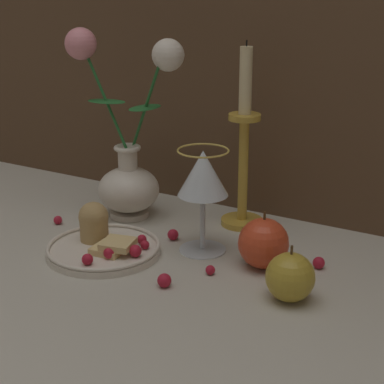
# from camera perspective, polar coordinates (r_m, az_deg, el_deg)

# --- Properties ---
(ground_plane) EXTENTS (2.40, 2.40, 0.00)m
(ground_plane) POSITION_cam_1_polar(r_m,az_deg,el_deg) (1.01, -4.04, -5.23)
(ground_plane) COLOR #B7B2A3
(ground_plane) RESTS_ON ground
(vase) EXTENTS (0.22, 0.11, 0.33)m
(vase) POSITION_cam_1_polar(r_m,az_deg,el_deg) (1.12, -5.80, 3.15)
(vase) COLOR silver
(vase) RESTS_ON ground_plane
(plate_with_pastries) EXTENTS (0.18, 0.18, 0.07)m
(plate_with_pastries) POSITION_cam_1_polar(r_m,az_deg,el_deg) (1.01, -7.99, -4.41)
(plate_with_pastries) COLOR silver
(plate_with_pastries) RESTS_ON ground_plane
(wine_glass) EXTENTS (0.08, 0.08, 0.16)m
(wine_glass) POSITION_cam_1_polar(r_m,az_deg,el_deg) (0.97, 0.98, 1.31)
(wine_glass) COLOR silver
(wine_glass) RESTS_ON ground_plane
(candlestick) EXTENTS (0.07, 0.07, 0.31)m
(candlestick) POSITION_cam_1_polar(r_m,az_deg,el_deg) (1.08, 4.61, 3.34)
(candlestick) COLOR gold
(candlestick) RESTS_ON ground_plane
(apple_beside_vase) EXTENTS (0.08, 0.08, 0.09)m
(apple_beside_vase) POSITION_cam_1_polar(r_m,az_deg,el_deg) (0.95, 6.37, -4.55)
(apple_beside_vase) COLOR #D14223
(apple_beside_vase) RESTS_ON ground_plane
(apple_near_glass) EXTENTS (0.07, 0.07, 0.08)m
(apple_near_glass) POSITION_cam_1_polar(r_m,az_deg,el_deg) (0.86, 8.72, -7.48)
(apple_near_glass) COLOR #B2932D
(apple_near_glass) RESTS_ON ground_plane
(berry_near_plate) EXTENTS (0.02, 0.02, 0.02)m
(berry_near_plate) POSITION_cam_1_polar(r_m,az_deg,el_deg) (1.05, -1.70, -3.81)
(berry_near_plate) COLOR #AD192D
(berry_near_plate) RESTS_ON ground_plane
(berry_front_center) EXTENTS (0.01, 0.01, 0.01)m
(berry_front_center) POSITION_cam_1_polar(r_m,az_deg,el_deg) (0.93, 1.64, -6.95)
(berry_front_center) COLOR #AD192D
(berry_front_center) RESTS_ON ground_plane
(berry_by_glass_stem) EXTENTS (0.02, 0.02, 0.02)m
(berry_by_glass_stem) POSITION_cam_1_polar(r_m,az_deg,el_deg) (0.97, 11.20, -6.19)
(berry_by_glass_stem) COLOR #AD192D
(berry_by_glass_stem) RESTS_ON ground_plane
(berry_under_candlestick) EXTENTS (0.01, 0.01, 0.01)m
(berry_under_candlestick) POSITION_cam_1_polar(r_m,az_deg,el_deg) (1.13, -11.83, -2.46)
(berry_under_candlestick) COLOR #AD192D
(berry_under_candlestick) RESTS_ON ground_plane
(berry_far_right) EXTENTS (0.02, 0.02, 0.02)m
(berry_far_right) POSITION_cam_1_polar(r_m,az_deg,el_deg) (0.90, -2.48, -7.86)
(berry_far_right) COLOR #AD192D
(berry_far_right) RESTS_ON ground_plane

